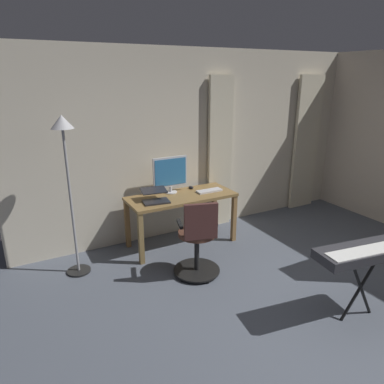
{
  "coord_description": "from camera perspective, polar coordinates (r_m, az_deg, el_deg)",
  "views": [
    {
      "loc": [
        2.54,
        1.66,
        2.28
      ],
      "look_at": [
        0.67,
        -1.81,
        0.97
      ],
      "focal_mm": 33.0,
      "sensor_mm": 36.0,
      "label": 1
    }
  ],
  "objects": [
    {
      "name": "curtain_right_panel",
      "position": [
        5.38,
        4.52,
        6.12
      ],
      "size": [
        0.4,
        0.06,
        2.29
      ],
      "primitive_type": "cube",
      "color": "beige",
      "rests_on": "ground"
    },
    {
      "name": "office_chair",
      "position": [
        4.12,
        0.97,
        -7.93
      ],
      "size": [
        0.56,
        0.56,
        0.96
      ],
      "rotation": [
        0.0,
        0.0,
        2.85
      ],
      "color": "black",
      "rests_on": "ground"
    },
    {
      "name": "curtain_left_panel",
      "position": [
        6.5,
        17.93,
        7.42
      ],
      "size": [
        0.52,
        0.06,
        2.29
      ],
      "primitive_type": "cube",
      "color": "beige",
      "rests_on": "ground"
    },
    {
      "name": "desk",
      "position": [
        4.84,
        -1.72,
        -1.63
      ],
      "size": [
        1.48,
        0.61,
        0.72
      ],
      "color": "olive",
      "rests_on": "ground"
    },
    {
      "name": "computer_monitor",
      "position": [
        4.86,
        -3.54,
        3.06
      ],
      "size": [
        0.5,
        0.18,
        0.51
      ],
      "color": "silver",
      "rests_on": "desk"
    },
    {
      "name": "ground_plane",
      "position": [
        3.79,
        24.05,
        -20.47
      ],
      "size": [
        7.46,
        7.46,
        0.0
      ],
      "primitive_type": "plane",
      "color": "#555C68"
    },
    {
      "name": "laptop",
      "position": [
        4.59,
        -5.97,
        -0.87
      ],
      "size": [
        0.37,
        0.38,
        0.15
      ],
      "rotation": [
        0.0,
        0.0,
        -0.14
      ],
      "color": "#232328",
      "rests_on": "desk"
    },
    {
      "name": "computer_mouse",
      "position": [
        5.08,
        -0.16,
        0.75
      ],
      "size": [
        0.06,
        0.1,
        0.04
      ],
      "primitive_type": "ellipsoid",
      "color": "black",
      "rests_on": "desk"
    },
    {
      "name": "computer_keyboard",
      "position": [
        4.96,
        2.8,
        0.21
      ],
      "size": [
        0.37,
        0.13,
        0.02
      ],
      "primitive_type": "cube",
      "color": "silver",
      "rests_on": "desk"
    },
    {
      "name": "floor_lamp",
      "position": [
        4.12,
        -19.69,
        5.07
      ],
      "size": [
        0.28,
        0.28,
        1.89
      ],
      "color": "black",
      "rests_on": "ground"
    },
    {
      "name": "back_room_partition",
      "position": [
        5.28,
        0.98,
        7.92
      ],
      "size": [
        5.47,
        0.1,
        2.65
      ],
      "primitive_type": "cube",
      "color": "beige",
      "rests_on": "ground"
    },
    {
      "name": "piano_keyboard",
      "position": [
        3.71,
        26.4,
        -8.82
      ],
      "size": [
        1.05,
        0.47,
        0.78
      ],
      "rotation": [
        0.0,
        0.0,
        -0.15
      ],
      "color": "black",
      "rests_on": "ground"
    }
  ]
}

